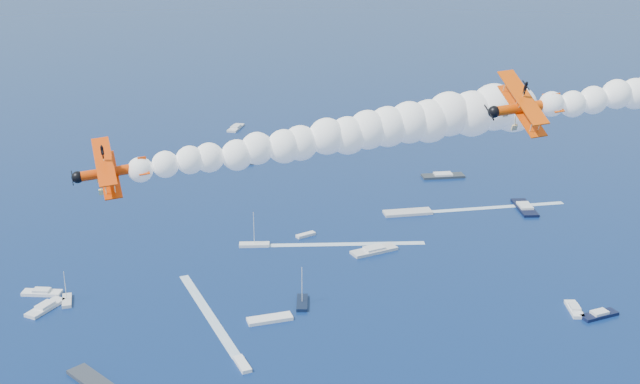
% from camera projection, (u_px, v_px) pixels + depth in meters
% --- Properties ---
extents(biplane_lead, '(13.14, 13.54, 9.52)m').
position_uv_depth(biplane_lead, '(525.00, 107.00, 89.42)').
color(biplane_lead, '#EB4904').
extents(biplane_trail, '(12.61, 12.98, 8.35)m').
position_uv_depth(biplane_trail, '(112.00, 172.00, 87.83)').
color(biplane_trail, '#E93D04').
extents(smoke_trail_trail, '(52.43, 52.28, 9.56)m').
position_uv_depth(smoke_trail_trail, '(336.00, 136.00, 94.14)').
color(smoke_trail_trail, white).
extents(spectator_boats, '(209.18, 163.40, 0.70)m').
position_uv_depth(spectator_boats, '(407.00, 251.00, 197.55)').
color(spectator_boats, silver).
rests_on(spectator_boats, ground).
extents(boat_wakes, '(179.34, 123.29, 0.04)m').
position_uv_depth(boat_wakes, '(477.00, 306.00, 172.00)').
color(boat_wakes, white).
rests_on(boat_wakes, ground).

